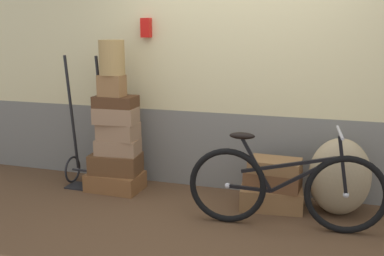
# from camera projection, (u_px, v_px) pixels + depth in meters

# --- Properties ---
(ground) EXTENTS (9.48, 5.20, 0.06)m
(ground) POSITION_uv_depth(u_px,v_px,m) (222.00, 221.00, 4.08)
(ground) COLOR #513823
(station_building) EXTENTS (7.48, 0.74, 3.02)m
(station_building) POSITION_uv_depth(u_px,v_px,m) (246.00, 47.00, 4.53)
(station_building) COLOR slate
(station_building) RESTS_ON ground
(suitcase_0) EXTENTS (0.58, 0.40, 0.19)m
(suitcase_0) POSITION_uv_depth(u_px,v_px,m) (115.00, 181.00, 4.78)
(suitcase_0) COLOR brown
(suitcase_0) RESTS_ON ground
(suitcase_1) EXTENTS (0.55, 0.38, 0.21)m
(suitcase_1) POSITION_uv_depth(u_px,v_px,m) (116.00, 163.00, 4.75)
(suitcase_1) COLOR brown
(suitcase_1) RESTS_ON suitcase_0
(suitcase_2) EXTENTS (0.47, 0.32, 0.16)m
(suitcase_2) POSITION_uv_depth(u_px,v_px,m) (118.00, 147.00, 4.71)
(suitcase_2) COLOR #937051
(suitcase_2) RESTS_ON suitcase_1
(suitcase_3) EXTENTS (0.41, 0.28, 0.18)m
(suitcase_3) POSITION_uv_depth(u_px,v_px,m) (118.00, 131.00, 4.67)
(suitcase_3) COLOR #937051
(suitcase_3) RESTS_ON suitcase_2
(suitcase_4) EXTENTS (0.45, 0.31, 0.17)m
(suitcase_4) POSITION_uv_depth(u_px,v_px,m) (116.00, 115.00, 4.62)
(suitcase_4) COLOR #937051
(suitcase_4) RESTS_ON suitcase_3
(suitcase_5) EXTENTS (0.44, 0.30, 0.12)m
(suitcase_5) POSITION_uv_depth(u_px,v_px,m) (116.00, 102.00, 4.60)
(suitcase_5) COLOR #4C2D19
(suitcase_5) RESTS_ON suitcase_4
(suitcase_6) EXTENTS (0.26, 0.18, 0.22)m
(suitcase_6) POSITION_uv_depth(u_px,v_px,m) (112.00, 86.00, 4.54)
(suitcase_6) COLOR olive
(suitcase_6) RESTS_ON suitcase_5
(suitcase_7) EXTENTS (0.62, 0.42, 0.21)m
(suitcase_7) POSITION_uv_depth(u_px,v_px,m) (271.00, 198.00, 4.28)
(suitcase_7) COLOR olive
(suitcase_7) RESTS_ON ground
(suitcase_8) EXTENTS (0.54, 0.35, 0.17)m
(suitcase_8) POSITION_uv_depth(u_px,v_px,m) (273.00, 179.00, 4.24)
(suitcase_8) COLOR brown
(suitcase_8) RESTS_ON suitcase_7
(suitcase_9) EXTENTS (0.49, 0.33, 0.12)m
(suitcase_9) POSITION_uv_depth(u_px,v_px,m) (275.00, 166.00, 4.20)
(suitcase_9) COLOR olive
(suitcase_9) RESTS_ON suitcase_8
(wicker_basket) EXTENTS (0.26, 0.26, 0.35)m
(wicker_basket) POSITION_uv_depth(u_px,v_px,m) (112.00, 57.00, 4.49)
(wicker_basket) COLOR #A8844C
(wicker_basket) RESTS_ON suitcase_6
(luggage_trolley) EXTENTS (0.46, 0.37, 1.43)m
(luggage_trolley) POSITION_uv_depth(u_px,v_px,m) (88.00, 157.00, 4.88)
(luggage_trolley) COLOR black
(luggage_trolley) RESTS_ON ground
(burlap_sack) EXTENTS (0.56, 0.48, 0.72)m
(burlap_sack) POSITION_uv_depth(u_px,v_px,m) (339.00, 177.00, 4.10)
(burlap_sack) COLOR #9E8966
(burlap_sack) RESTS_ON ground
(bicycle) EXTENTS (1.68, 0.46, 0.89)m
(bicycle) POSITION_uv_depth(u_px,v_px,m) (284.00, 188.00, 3.80)
(bicycle) COLOR black
(bicycle) RESTS_ON ground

